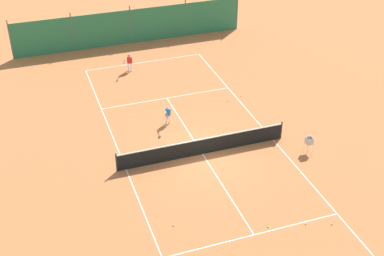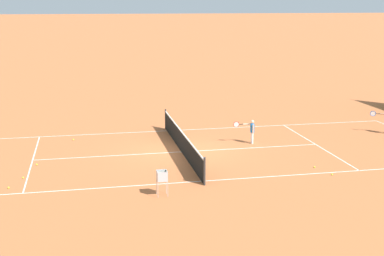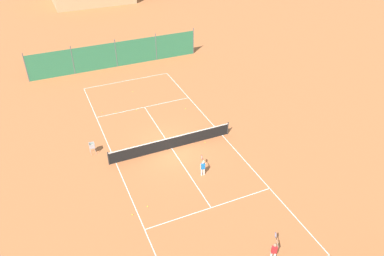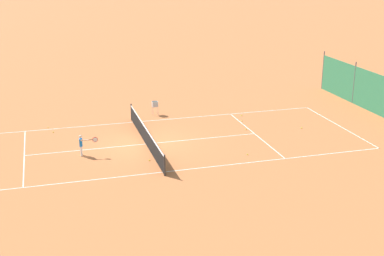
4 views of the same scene
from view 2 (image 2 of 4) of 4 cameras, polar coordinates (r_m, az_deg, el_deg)
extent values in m
plane|color=#BC6638|center=(23.82, -1.12, -2.56)|extent=(600.00, 600.00, 0.00)
cube|color=white|center=(19.99, 1.04, -5.69)|extent=(0.05, 23.85, 0.01)
cube|color=white|center=(27.73, -2.67, -0.29)|extent=(0.05, 23.85, 0.01)
cube|color=white|center=(23.56, -16.64, -3.30)|extent=(8.20, 0.05, 0.01)
cube|color=white|center=(25.73, 13.04, -1.71)|extent=(8.20, 0.05, 0.01)
cube|color=white|center=(23.82, -1.12, -2.55)|extent=(0.05, 12.80, 0.01)
cylinder|color=#2D2D2D|center=(19.40, 1.34, -4.64)|extent=(0.08, 0.08, 1.06)
cylinder|color=#2D2D2D|center=(28.05, -2.83, 0.97)|extent=(0.08, 0.08, 1.06)
cube|color=black|center=(23.70, -1.13, -1.50)|extent=(9.10, 0.02, 0.91)
cube|color=white|center=(23.59, -1.13, -0.39)|extent=(9.10, 0.04, 0.06)
cylinder|color=white|center=(25.28, 6.46, -1.09)|extent=(0.09, 0.09, 0.53)
cylinder|color=white|center=(25.44, 6.38, -1.00)|extent=(0.09, 0.09, 0.53)
cube|color=blue|center=(25.25, 6.45, -0.02)|extent=(0.27, 0.17, 0.41)
sphere|color=beige|center=(25.18, 6.47, 0.67)|extent=(0.16, 0.16, 0.16)
cylinder|color=beige|center=(25.10, 6.52, -0.10)|extent=(0.06, 0.06, 0.41)
cylinder|color=beige|center=(25.33, 5.93, 0.41)|extent=(0.11, 0.41, 0.06)
cylinder|color=black|center=(25.28, 5.27, 0.40)|extent=(0.05, 0.19, 0.03)
torus|color=red|center=(25.24, 4.75, 0.39)|extent=(0.06, 0.28, 0.28)
cylinder|color=silver|center=(25.24, 4.75, 0.39)|extent=(0.03, 0.25, 0.25)
cylinder|color=black|center=(28.82, 19.22, 1.44)|extent=(0.11, 0.19, 0.03)
torus|color=#1E4CB2|center=(28.80, 18.75, 1.47)|extent=(0.14, 0.26, 0.28)
cylinder|color=silver|center=(28.80, 18.75, 1.47)|extent=(0.11, 0.23, 0.25)
sphere|color=#CCE033|center=(21.26, -17.57, -5.07)|extent=(0.07, 0.07, 0.07)
sphere|color=#CCE033|center=(21.35, 14.72, -4.81)|extent=(0.07, 0.07, 0.07)
sphere|color=#CCE033|center=(22.79, -16.23, -3.76)|extent=(0.07, 0.07, 0.07)
sphere|color=#CCE033|center=(26.44, -12.53, -1.21)|extent=(0.07, 0.07, 0.07)
sphere|color=#CCE033|center=(20.30, -18.99, -6.05)|extent=(0.07, 0.07, 0.07)
sphere|color=#CCE033|center=(22.10, 12.94, -4.08)|extent=(0.07, 0.07, 0.07)
sphere|color=#CCE033|center=(26.24, -1.43, -1.00)|extent=(0.07, 0.07, 0.07)
cylinder|color=#B7B7BC|center=(18.36, -2.60, -6.55)|extent=(0.02, 0.02, 0.55)
cylinder|color=#B7B7BC|center=(18.68, -2.77, -6.20)|extent=(0.02, 0.02, 0.55)
cylinder|color=#B7B7BC|center=(18.31, -3.66, -6.61)|extent=(0.02, 0.02, 0.55)
cylinder|color=#B7B7BC|center=(18.63, -3.81, -6.26)|extent=(0.02, 0.02, 0.55)
cube|color=#B7B7BC|center=(18.40, -3.22, -5.57)|extent=(0.34, 0.34, 0.02)
cube|color=#B7B7BC|center=(18.37, -2.70, -5.06)|extent=(0.34, 0.02, 0.34)
cube|color=#B7B7BC|center=(18.33, -3.75, -5.13)|extent=(0.34, 0.02, 0.34)
cube|color=#B7B7BC|center=(18.19, -3.15, -5.26)|extent=(0.02, 0.34, 0.34)
cube|color=#B7B7BC|center=(18.51, -3.30, -4.93)|extent=(0.02, 0.34, 0.34)
sphere|color=#CCE033|center=(18.35, -3.44, -5.49)|extent=(0.07, 0.07, 0.07)
sphere|color=#CCE033|center=(18.33, -2.85, -5.51)|extent=(0.07, 0.07, 0.07)
sphere|color=#CCE033|center=(18.29, -2.87, -5.55)|extent=(0.07, 0.07, 0.07)
sphere|color=#CCE033|center=(18.43, -3.04, -5.41)|extent=(0.07, 0.07, 0.07)
sphere|color=#CCE033|center=(18.42, -3.33, -5.42)|extent=(0.07, 0.07, 0.07)
sphere|color=#CCE033|center=(18.49, -3.01, -5.35)|extent=(0.07, 0.07, 0.07)
sphere|color=#CCE033|center=(18.42, -2.94, -5.23)|extent=(0.07, 0.07, 0.07)
sphere|color=#CCE033|center=(18.49, -3.32, -5.16)|extent=(0.07, 0.07, 0.07)
sphere|color=#CCE033|center=(18.26, -3.49, -5.41)|extent=(0.07, 0.07, 0.07)
sphere|color=#CCE033|center=(18.27, -2.78, -5.39)|extent=(0.07, 0.07, 0.07)
sphere|color=#CCE033|center=(18.29, -2.97, -5.37)|extent=(0.07, 0.07, 0.07)
sphere|color=#CCE033|center=(18.38, -3.02, -5.28)|extent=(0.07, 0.07, 0.07)
sphere|color=#CCE033|center=(18.33, -3.00, -5.14)|extent=(0.07, 0.07, 0.07)
sphere|color=#CCE033|center=(18.30, -3.40, -5.18)|extent=(0.07, 0.07, 0.07)
sphere|color=#CCE033|center=(18.33, -3.10, -5.14)|extent=(0.07, 0.07, 0.07)
sphere|color=#CCE033|center=(18.23, -3.34, -5.25)|extent=(0.07, 0.07, 0.07)
sphere|color=#CCE033|center=(18.42, -3.41, -5.06)|extent=(0.07, 0.07, 0.07)
sphere|color=#CCE033|center=(18.31, -3.21, -5.16)|extent=(0.07, 0.07, 0.07)
camera|label=1|loc=(36.47, -44.44, 24.98)|focal=50.00mm
camera|label=3|loc=(30.39, 50.88, 27.27)|focal=35.00mm
camera|label=4|loc=(50.69, -1.08, 17.23)|focal=50.00mm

